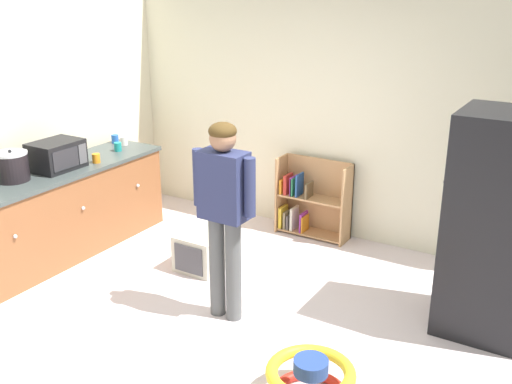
{
  "coord_description": "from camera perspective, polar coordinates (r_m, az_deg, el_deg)",
  "views": [
    {
      "loc": [
        2.4,
        -3.45,
        2.69
      ],
      "look_at": [
        0.13,
        0.32,
        1.12
      ],
      "focal_mm": 42.38,
      "sensor_mm": 36.0,
      "label": 1
    }
  ],
  "objects": [
    {
      "name": "teal_cup",
      "position": [
        6.75,
        -12.91,
        4.18
      ],
      "size": [
        0.08,
        0.08,
        0.09
      ],
      "primitive_type": "cylinder",
      "color": "teal",
      "rests_on": "kitchen_counter"
    },
    {
      "name": "refrigerator",
      "position": [
        4.98,
        21.72,
        -3.01
      ],
      "size": [
        0.73,
        0.68,
        1.78
      ],
      "color": "black",
      "rests_on": "ground"
    },
    {
      "name": "ground_plane",
      "position": [
        4.99,
        -3.24,
        -13.01
      ],
      "size": [
        12.0,
        12.0,
        0.0
      ],
      "primitive_type": "plane",
      "color": "silver",
      "rests_on": "ground"
    },
    {
      "name": "back_wall",
      "position": [
        6.4,
        8.41,
        7.36
      ],
      "size": [
        5.2,
        0.06,
        2.7
      ],
      "primitive_type": "cube",
      "color": "silver",
      "rests_on": "ground"
    },
    {
      "name": "crock_pot",
      "position": [
        6.02,
        -22.05,
        2.24
      ],
      "size": [
        0.31,
        0.31,
        0.3
      ],
      "color": "black",
      "rests_on": "kitchen_counter"
    },
    {
      "name": "blue_cup",
      "position": [
        7.09,
        -13.16,
        4.9
      ],
      "size": [
        0.08,
        0.08,
        0.09
      ],
      "primitive_type": "cylinder",
      "color": "blue",
      "rests_on": "kitchen_counter"
    },
    {
      "name": "orange_cup",
      "position": [
        6.37,
        -14.85,
        3.1
      ],
      "size": [
        0.08,
        0.08,
        0.09
      ],
      "primitive_type": "cylinder",
      "color": "orange",
      "rests_on": "kitchen_counter"
    },
    {
      "name": "left_side_wall",
      "position": [
        6.72,
        -18.46,
        7.15
      ],
      "size": [
        0.06,
        2.99,
        2.7
      ],
      "primitive_type": "cube",
      "color": "#EAE3C5",
      "rests_on": "ground"
    },
    {
      "name": "bookshelf",
      "position": [
        6.63,
        5.09,
        -0.94
      ],
      "size": [
        0.8,
        0.28,
        0.85
      ],
      "color": "tan",
      "rests_on": "ground"
    },
    {
      "name": "white_cup",
      "position": [
        6.98,
        -12.35,
        4.73
      ],
      "size": [
        0.08,
        0.08,
        0.09
      ],
      "primitive_type": "cylinder",
      "color": "white",
      "rests_on": "kitchen_counter"
    },
    {
      "name": "microwave",
      "position": [
        6.24,
        -18.31,
        3.32
      ],
      "size": [
        0.37,
        0.48,
        0.28
      ],
      "color": "black",
      "rests_on": "kitchen_counter"
    },
    {
      "name": "kitchen_counter",
      "position": [
        6.39,
        -17.85,
        -1.83
      ],
      "size": [
        0.65,
        2.42,
        0.9
      ],
      "color": "brown",
      "rests_on": "ground"
    },
    {
      "name": "pet_carrier",
      "position": [
        5.95,
        -4.81,
        -5.39
      ],
      "size": [
        0.42,
        0.55,
        0.36
      ],
      "color": "beige",
      "rests_on": "ground"
    },
    {
      "name": "baby_walker",
      "position": [
        4.22,
        5.15,
        -17.32
      ],
      "size": [
        0.6,
        0.6,
        0.32
      ],
      "color": "red",
      "rests_on": "ground"
    },
    {
      "name": "standing_person",
      "position": [
        4.76,
        -3.04,
        -1.1
      ],
      "size": [
        0.57,
        0.22,
        1.66
      ],
      "color": "#545758",
      "rests_on": "ground"
    }
  ]
}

